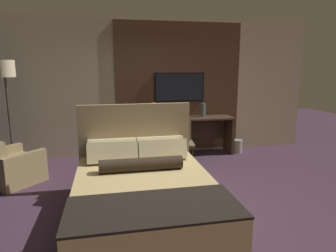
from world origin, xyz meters
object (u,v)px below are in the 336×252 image
(vase_tall, at_px, (154,111))
(book, at_px, (180,117))
(bed, at_px, (144,193))
(waste_bin, at_px, (237,146))
(tv, at_px, (179,87))
(armchair_by_window, at_px, (12,167))
(vase_short, at_px, (203,110))
(desk, at_px, (181,129))
(floor_lamp, at_px, (5,78))
(desk_chair, at_px, (180,138))

(vase_tall, height_order, book, vase_tall)
(bed, relative_size, waste_bin, 7.97)
(tv, xyz_separation_m, armchair_by_window, (-3.05, -1.21, -1.15))
(vase_short, bearing_deg, tv, 161.96)
(tv, relative_size, vase_tall, 3.18)
(bed, bearing_deg, tv, 68.23)
(tv, distance_m, book, 0.64)
(desk, distance_m, vase_short, 0.63)
(floor_lamp, bearing_deg, bed, -45.95)
(bed, xyz_separation_m, book, (1.08, 2.60, 0.47))
(bed, xyz_separation_m, tv, (1.12, 2.80, 1.07))
(waste_bin, bearing_deg, armchair_by_window, -168.14)
(floor_lamp, bearing_deg, desk_chair, -3.22)
(desk_chair, height_order, book, desk_chair)
(vase_tall, bearing_deg, bed, -101.74)
(bed, relative_size, desk_chair, 2.56)
(desk_chair, distance_m, book, 0.72)
(vase_short, bearing_deg, floor_lamp, -172.00)
(armchair_by_window, distance_m, vase_tall, 2.70)
(vase_tall, bearing_deg, desk, 10.71)
(tv, bearing_deg, bed, -111.77)
(vase_short, bearing_deg, bed, -121.39)
(desk_chair, bearing_deg, bed, -108.21)
(armchair_by_window, xyz_separation_m, vase_tall, (2.45, 0.90, 0.71))
(book, bearing_deg, vase_short, 4.40)
(bed, height_order, floor_lamp, floor_lamp)
(tv, height_order, book, tv)
(desk, xyz_separation_m, desk_chair, (-0.19, -0.64, -0.04))
(armchair_by_window, relative_size, vase_tall, 3.07)
(desk, height_order, tv, tv)
(floor_lamp, bearing_deg, vase_tall, 7.98)
(desk, xyz_separation_m, waste_bin, (1.23, -0.12, -0.41))
(desk, xyz_separation_m, book, (-0.04, -0.00, 0.26))
(vase_short, bearing_deg, armchair_by_window, -163.43)
(bed, xyz_separation_m, desk, (1.12, 2.60, 0.21))
(desk_chair, relative_size, vase_tall, 2.58)
(tv, relative_size, floor_lamp, 0.55)
(floor_lamp, relative_size, waste_bin, 6.97)
(tv, height_order, vase_short, tv)
(bed, distance_m, armchair_by_window, 2.50)
(desk_chair, bearing_deg, desk, 80.83)
(tv, height_order, desk_chair, tv)
(bed, height_order, desk_chair, bed)
(vase_tall, relative_size, book, 1.32)
(vase_tall, bearing_deg, waste_bin, -0.04)
(vase_short, xyz_separation_m, waste_bin, (0.73, -0.16, -0.79))
(floor_lamp, xyz_separation_m, waste_bin, (4.40, 0.36, -1.51))
(desk, xyz_separation_m, floor_lamp, (-3.17, -0.47, 1.10))
(book, height_order, waste_bin, book)
(tv, height_order, floor_lamp, floor_lamp)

